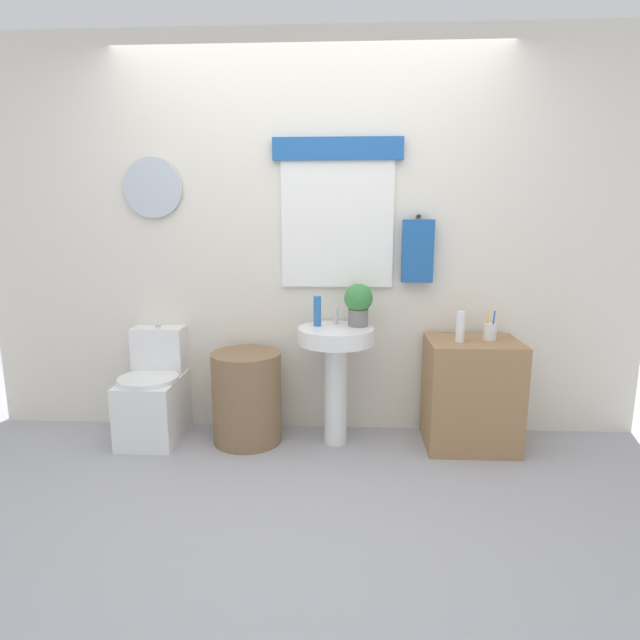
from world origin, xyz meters
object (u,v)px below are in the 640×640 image
at_px(pedestal_sink, 336,359).
at_px(wooden_cabinet, 471,394).
at_px(potted_plant, 358,302).
at_px(toilet, 155,396).
at_px(toothbrush_cup, 490,332).
at_px(soap_bottle, 317,311).
at_px(lotion_bottle, 460,327).
at_px(laundry_hamper, 247,397).

distance_m(pedestal_sink, wooden_cabinet, 0.89).
bearing_deg(potted_plant, wooden_cabinet, -4.76).
distance_m(toilet, toothbrush_cup, 2.21).
bearing_deg(toothbrush_cup, soap_bottle, 178.41).
height_order(potted_plant, toothbrush_cup, potted_plant).
relative_size(wooden_cabinet, lotion_bottle, 3.67).
height_order(wooden_cabinet, soap_bottle, soap_bottle).
bearing_deg(potted_plant, soap_bottle, -177.80).
distance_m(soap_bottle, potted_plant, 0.27).
height_order(potted_plant, lotion_bottle, potted_plant).
bearing_deg(toilet, wooden_cabinet, -0.84).
bearing_deg(potted_plant, lotion_bottle, -9.13).
bearing_deg(toilet, pedestal_sink, -1.44).
distance_m(pedestal_sink, toothbrush_cup, 0.98).
bearing_deg(pedestal_sink, lotion_bottle, -3.00).
distance_m(toilet, soap_bottle, 1.22).
xyz_separation_m(toilet, laundry_hamper, (0.62, -0.03, 0.01)).
distance_m(wooden_cabinet, soap_bottle, 1.11).
xyz_separation_m(laundry_hamper, wooden_cabinet, (1.44, 0.00, 0.05)).
height_order(wooden_cabinet, lotion_bottle, lotion_bottle).
bearing_deg(potted_plant, laundry_hamper, -175.22).
xyz_separation_m(wooden_cabinet, lotion_bottle, (-0.10, -0.04, 0.44)).
bearing_deg(lotion_bottle, laundry_hamper, 178.29).
bearing_deg(soap_bottle, laundry_hamper, -173.75).
bearing_deg(wooden_cabinet, soap_bottle, 177.08).
height_order(soap_bottle, lotion_bottle, soap_bottle).
xyz_separation_m(soap_bottle, potted_plant, (0.26, 0.01, 0.06)).
height_order(laundry_hamper, wooden_cabinet, wooden_cabinet).
xyz_separation_m(laundry_hamper, toothbrush_cup, (1.54, 0.02, 0.45)).
height_order(laundry_hamper, toothbrush_cup, toothbrush_cup).
distance_m(toilet, lotion_bottle, 2.03).
relative_size(potted_plant, lotion_bottle, 1.43).
height_order(soap_bottle, toothbrush_cup, soap_bottle).
height_order(laundry_hamper, lotion_bottle, lotion_bottle).
bearing_deg(laundry_hamper, lotion_bottle, -1.71).
relative_size(soap_bottle, toothbrush_cup, 1.04).
xyz_separation_m(toilet, lotion_bottle, (1.96, -0.07, 0.50)).
bearing_deg(toilet, potted_plant, 1.28).
bearing_deg(wooden_cabinet, toothbrush_cup, 11.42).
height_order(toilet, lotion_bottle, lotion_bottle).
bearing_deg(soap_bottle, toilet, -178.94).
distance_m(wooden_cabinet, lotion_bottle, 0.45).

